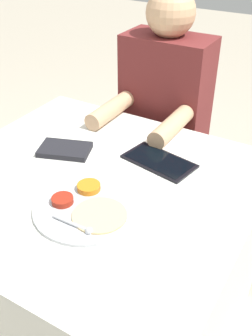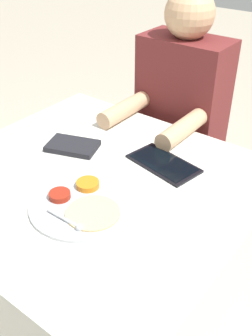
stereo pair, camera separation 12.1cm
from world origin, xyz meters
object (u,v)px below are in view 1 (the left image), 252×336
at_px(red_notebook, 65,150).
at_px(person_diner, 162,138).
at_px(thali_tray, 87,207).
at_px(tablet_device, 159,161).

relative_size(red_notebook, person_diner, 0.17).
height_order(thali_tray, tablet_device, thali_tray).
bearing_deg(person_diner, tablet_device, -66.36).
relative_size(tablet_device, person_diner, 0.21).
distance_m(red_notebook, person_diner, 0.58).
height_order(thali_tray, person_diner, person_diner).
height_order(tablet_device, person_diner, person_diner).
xyz_separation_m(thali_tray, tablet_device, (0.07, 0.33, -0.00)).
xyz_separation_m(red_notebook, tablet_device, (0.32, 0.11, -0.00)).
bearing_deg(tablet_device, thali_tray, -101.71).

